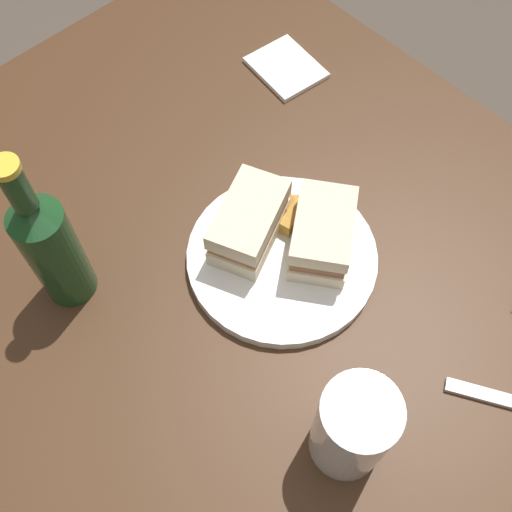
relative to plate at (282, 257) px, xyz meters
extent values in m
plane|color=#4C4238|center=(-0.03, -0.06, -0.79)|extent=(6.00, 6.00, 0.00)
cube|color=#422816|center=(-0.03, -0.06, -0.40)|extent=(1.05, 0.95, 0.78)
cylinder|color=white|center=(0.00, 0.00, 0.00)|extent=(0.25, 0.25, 0.02)
cube|color=beige|center=(0.03, 0.04, 0.02)|extent=(0.13, 0.13, 0.02)
cube|color=#8C5B3D|center=(0.03, 0.04, 0.04)|extent=(0.12, 0.13, 0.02)
cube|color=beige|center=(0.03, 0.04, 0.06)|extent=(0.13, 0.13, 0.02)
cube|color=beige|center=(-0.05, -0.01, 0.02)|extent=(0.11, 0.14, 0.03)
cube|color=#B27A4C|center=(-0.05, -0.01, 0.04)|extent=(0.11, 0.13, 0.01)
cube|color=beige|center=(-0.05, -0.01, 0.06)|extent=(0.11, 0.14, 0.03)
cube|color=#AD702D|center=(-0.05, 0.05, 0.02)|extent=(0.06, 0.03, 0.02)
cube|color=gold|center=(-0.03, 0.04, 0.02)|extent=(0.03, 0.05, 0.02)
cube|color=#AD702D|center=(-0.01, 0.08, 0.02)|extent=(0.06, 0.04, 0.02)
cube|color=#B77F33|center=(-0.04, 0.06, 0.02)|extent=(0.04, 0.04, 0.01)
cube|color=#B77F33|center=(0.01, 0.07, 0.02)|extent=(0.04, 0.05, 0.02)
cube|color=gold|center=(-0.04, 0.04, 0.02)|extent=(0.05, 0.03, 0.02)
cylinder|color=white|center=(0.22, -0.11, 0.06)|extent=(0.08, 0.08, 0.14)
cylinder|color=#C67014|center=(0.22, -0.11, 0.04)|extent=(0.07, 0.07, 0.10)
cylinder|color=#19421E|center=(-0.16, -0.22, 0.07)|extent=(0.06, 0.06, 0.16)
cone|color=#19421E|center=(-0.16, -0.22, 0.17)|extent=(0.06, 0.06, 0.02)
cylinder|color=#19421E|center=(-0.16, -0.22, 0.21)|extent=(0.03, 0.03, 0.06)
cylinder|color=gold|center=(-0.16, -0.22, 0.24)|extent=(0.03, 0.03, 0.01)
cube|color=white|center=(-0.24, 0.25, 0.00)|extent=(0.12, 0.10, 0.01)
camera|label=1|loc=(0.26, -0.30, 0.72)|focal=44.11mm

